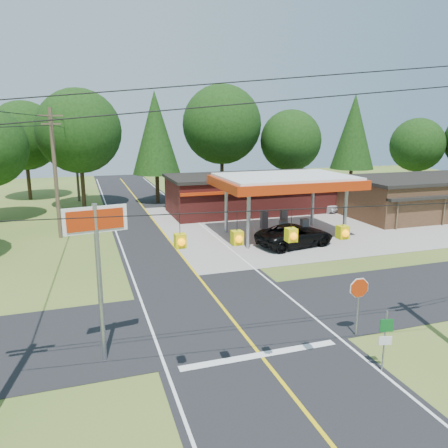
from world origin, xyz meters
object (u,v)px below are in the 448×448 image
object	(u,v)px
big_stop_sign	(97,248)
octagonal_stop_sign	(359,293)
gas_canopy	(285,183)
sedan_car	(320,204)
suv_car	(295,235)

from	to	relation	value
big_stop_sign	octagonal_stop_sign	world-z (taller)	big_stop_sign
gas_canopy	sedan_car	distance (m)	11.86
sedan_car	big_stop_sign	world-z (taller)	big_stop_sign
gas_canopy	octagonal_stop_sign	bearing A→B (deg)	-105.36
suv_car	big_stop_sign	bearing A→B (deg)	120.11
big_stop_sign	octagonal_stop_sign	distance (m)	10.68
suv_car	sedan_car	bearing A→B (deg)	-47.62
octagonal_stop_sign	sedan_car	bearing A→B (deg)	62.86
sedan_car	big_stop_sign	xyz separation A→B (m)	(-22.80, -23.01, 3.75)
big_stop_sign	gas_canopy	bearing A→B (deg)	45.41
suv_car	octagonal_stop_sign	bearing A→B (deg)	153.44
gas_canopy	suv_car	size ratio (longest dim) A/B	1.80
gas_canopy	big_stop_sign	xyz separation A→B (m)	(-14.80, -15.01, 0.18)
gas_canopy	suv_car	xyz separation A→B (m)	(-0.50, -3.00, -3.45)
sedan_car	octagonal_stop_sign	xyz separation A→B (m)	(-12.50, -24.38, 1.27)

